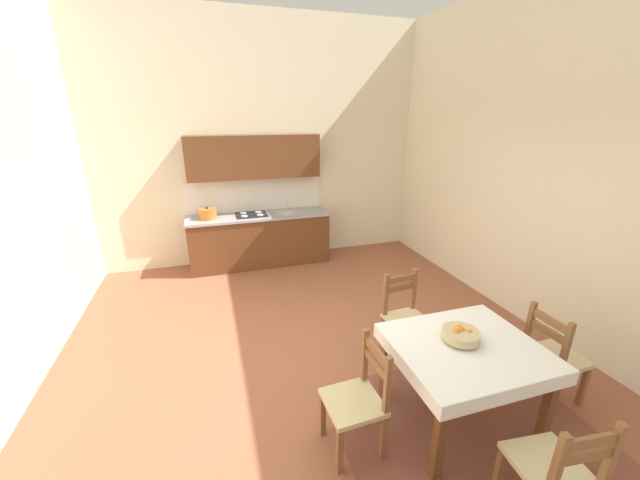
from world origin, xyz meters
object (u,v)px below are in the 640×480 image
object	(u,v)px
dining_chair_kitchen_side	(406,318)
dining_chair_tv_side	(358,400)
kitchen_cabinetry	(258,216)
dining_chair_window_side	(552,357)
dining_table	(464,359)
dining_chair_camera_side	(555,472)
fruit_bowl	(460,334)

from	to	relation	value
dining_chair_kitchen_side	dining_chair_tv_side	world-z (taller)	same
kitchen_cabinetry	dining_chair_window_side	bearing A→B (deg)	-62.90
dining_table	dining_chair_camera_side	world-z (taller)	dining_chair_camera_side
kitchen_cabinetry	dining_chair_camera_side	distance (m)	5.02
dining_chair_camera_side	dining_chair_kitchen_side	bearing A→B (deg)	89.05
dining_chair_kitchen_side	dining_chair_tv_side	bearing A→B (deg)	-135.86
kitchen_cabinetry	fruit_bowl	xyz separation A→B (m)	(1.09, -3.93, -0.04)
dining_chair_window_side	fruit_bowl	xyz separation A→B (m)	(-0.97, 0.10, 0.37)
dining_table	dining_chair_kitchen_side	size ratio (longest dim) A/B	1.27
dining_chair_kitchen_side	kitchen_cabinetry	bearing A→B (deg)	110.33
dining_table	dining_chair_kitchen_side	distance (m)	0.96
dining_chair_camera_side	fruit_bowl	distance (m)	1.02
dining_chair_kitchen_side	dining_chair_tv_side	size ratio (longest dim) A/B	1.00
dining_chair_window_side	dining_chair_tv_side	world-z (taller)	same
dining_chair_window_side	fruit_bowl	size ratio (longest dim) A/B	3.10
dining_chair_tv_side	dining_chair_window_side	bearing A→B (deg)	-1.65
dining_chair_window_side	kitchen_cabinetry	bearing A→B (deg)	117.10
dining_chair_tv_side	fruit_bowl	distance (m)	0.99
dining_chair_tv_side	kitchen_cabinetry	bearing A→B (deg)	92.52
kitchen_cabinetry	dining_table	distance (m)	4.15
kitchen_cabinetry	dining_chair_window_side	world-z (taller)	kitchen_cabinetry
kitchen_cabinetry	dining_chair_tv_side	xyz separation A→B (m)	(0.17, -3.97, -0.41)
dining_chair_kitchen_side	dining_table	bearing A→B (deg)	-91.27
dining_chair_kitchen_side	dining_chair_camera_side	xyz separation A→B (m)	(-0.03, -1.83, 0.00)
kitchen_cabinetry	dining_table	size ratio (longest dim) A/B	2.03
dining_chair_camera_side	fruit_bowl	world-z (taller)	dining_chair_camera_side
dining_chair_window_side	dining_chair_camera_side	xyz separation A→B (m)	(-0.96, -0.85, 0.00)
dining_chair_kitchen_side	fruit_bowl	bearing A→B (deg)	-92.54
kitchen_cabinetry	dining_table	bearing A→B (deg)	-74.50
dining_chair_kitchen_side	dining_chair_window_side	distance (m)	1.35
dining_table	dining_chair_window_side	world-z (taller)	dining_chair_window_side
dining_chair_kitchen_side	dining_chair_tv_side	xyz separation A→B (m)	(-0.95, -0.93, 0.00)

